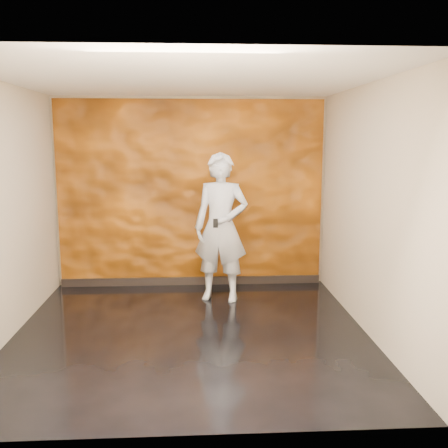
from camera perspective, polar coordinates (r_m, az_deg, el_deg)
room at (r=5.47m, az=-3.95°, el=1.40°), size 4.02×4.02×2.81m
feature_wall at (r=7.42m, az=-3.78°, el=3.44°), size 3.90×0.06×2.75m
baseboard at (r=7.63m, az=-3.67°, el=-6.49°), size 3.90×0.04×0.12m
man at (r=6.74m, az=-0.34°, el=-0.39°), size 0.83×0.66×2.01m
phone at (r=6.44m, az=-0.98°, el=0.08°), size 0.06×0.01×0.12m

